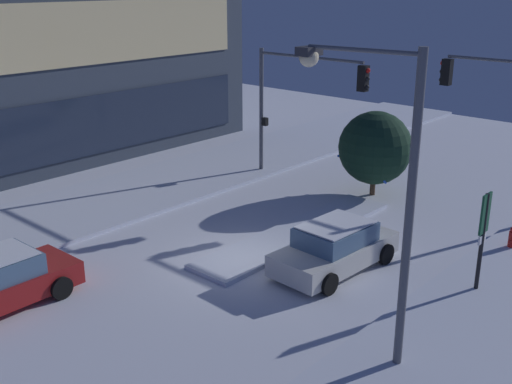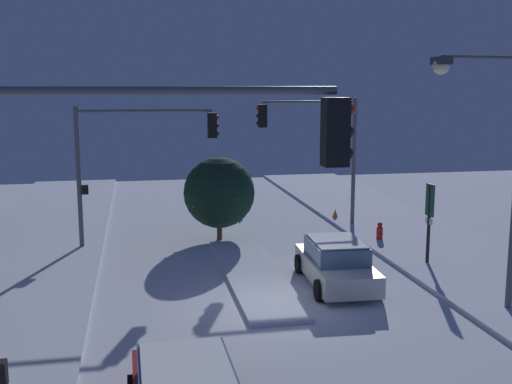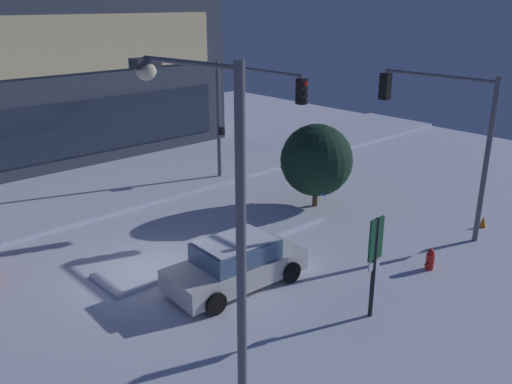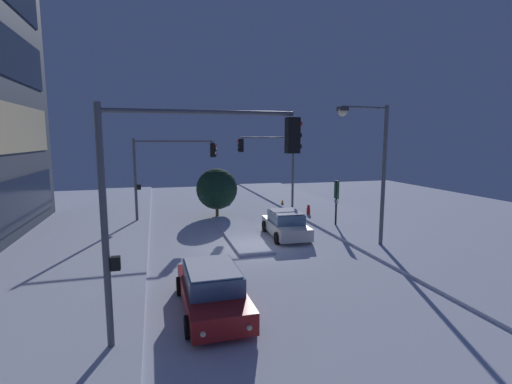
# 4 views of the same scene
# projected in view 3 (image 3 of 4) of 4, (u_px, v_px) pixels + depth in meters

# --- Properties ---
(ground) EXTENTS (52.00, 52.00, 0.00)m
(ground) POSITION_uv_depth(u_px,v_px,m) (146.00, 274.00, 17.14)
(ground) COLOR silver
(curb_strip_far) EXTENTS (52.00, 5.20, 0.14)m
(curb_strip_far) POSITION_uv_depth(u_px,v_px,m) (47.00, 206.00, 22.52)
(curb_strip_far) COLOR silver
(curb_strip_far) RESTS_ON ground
(median_strip) EXTENTS (9.00, 1.80, 0.14)m
(median_strip) POSITION_uv_depth(u_px,v_px,m) (220.00, 244.00, 19.07)
(median_strip) COLOR silver
(median_strip) RESTS_ON ground
(car_near) EXTENTS (4.49, 2.21, 1.49)m
(car_near) POSITION_uv_depth(u_px,v_px,m) (236.00, 264.00, 16.23)
(car_near) COLOR silver
(car_near) RESTS_ON ground
(traffic_light_corner_near_right) EXTENTS (0.32, 4.63, 5.91)m
(traffic_light_corner_near_right) POSITION_uv_depth(u_px,v_px,m) (440.00, 121.00, 19.13)
(traffic_light_corner_near_right) COLOR #565960
(traffic_light_corner_near_right) RESTS_ON ground
(traffic_light_corner_far_right) EXTENTS (0.32, 5.63, 5.64)m
(traffic_light_corner_far_right) POSITION_uv_depth(u_px,v_px,m) (251.00, 104.00, 23.39)
(traffic_light_corner_far_right) COLOR #565960
(traffic_light_corner_far_right) RESTS_ON ground
(street_lamp_arched) EXTENTS (0.65, 2.89, 7.26)m
(street_lamp_arched) POSITION_uv_depth(u_px,v_px,m) (210.00, 188.00, 10.45)
(street_lamp_arched) COLOR #565960
(street_lamp_arched) RESTS_ON ground
(fire_hydrant) EXTENTS (0.48, 0.26, 0.84)m
(fire_hydrant) POSITION_uv_depth(u_px,v_px,m) (430.00, 261.00, 17.06)
(fire_hydrant) COLOR red
(fire_hydrant) RESTS_ON ground
(parking_info_sign) EXTENTS (0.55, 0.12, 2.99)m
(parking_info_sign) POSITION_uv_depth(u_px,v_px,m) (375.00, 257.00, 14.02)
(parking_info_sign) COLOR black
(parking_info_sign) RESTS_ON ground
(decorated_tree_median) EXTENTS (2.98, 2.98, 3.49)m
(decorated_tree_median) POSITION_uv_depth(u_px,v_px,m) (316.00, 160.00, 22.15)
(decorated_tree_median) COLOR #473323
(decorated_tree_median) RESTS_ON ground
(construction_cone) EXTENTS (0.36, 0.36, 0.55)m
(construction_cone) POSITION_uv_depth(u_px,v_px,m) (483.00, 224.00, 20.28)
(construction_cone) COLOR orange
(construction_cone) RESTS_ON ground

